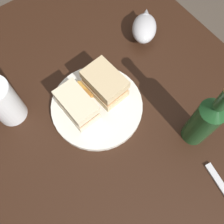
% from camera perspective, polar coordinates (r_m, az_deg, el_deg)
% --- Properties ---
extents(ground_plane, '(6.00, 6.00, 0.00)m').
position_cam_1_polar(ground_plane, '(1.39, 1.75, -13.29)').
color(ground_plane, '#4C4238').
extents(dining_table, '(1.18, 0.82, 0.73)m').
position_cam_1_polar(dining_table, '(1.04, 2.32, -9.89)').
color(dining_table, black).
rests_on(dining_table, ground).
extents(plate, '(0.25, 0.25, 0.02)m').
position_cam_1_polar(plate, '(0.70, -3.38, 1.30)').
color(plate, silver).
rests_on(plate, dining_table).
extents(sandwich_half_left, '(0.12, 0.09, 0.07)m').
position_cam_1_polar(sandwich_half_left, '(0.69, -1.62, 6.32)').
color(sandwich_half_left, '#CCB284').
rests_on(sandwich_half_left, plate).
extents(sandwich_half_right, '(0.12, 0.07, 0.07)m').
position_cam_1_polar(sandwich_half_right, '(0.66, -7.83, 1.49)').
color(sandwich_half_right, beige).
rests_on(sandwich_half_right, plate).
extents(potato_wedge_front, '(0.02, 0.04, 0.01)m').
position_cam_1_polar(potato_wedge_front, '(0.72, -4.12, 7.23)').
color(potato_wedge_front, '#B77F33').
rests_on(potato_wedge_front, plate).
extents(potato_wedge_middle, '(0.06, 0.04, 0.02)m').
position_cam_1_polar(potato_wedge_middle, '(0.70, -9.57, 2.30)').
color(potato_wedge_middle, '#AD702D').
rests_on(potato_wedge_middle, plate).
extents(potato_wedge_back, '(0.05, 0.06, 0.01)m').
position_cam_1_polar(potato_wedge_back, '(0.71, -4.68, 4.34)').
color(potato_wedge_back, '#AD702D').
rests_on(potato_wedge_back, plate).
extents(potato_wedge_left_edge, '(0.03, 0.05, 0.02)m').
position_cam_1_polar(potato_wedge_left_edge, '(0.69, -7.13, 1.81)').
color(potato_wedge_left_edge, gold).
rests_on(potato_wedge_left_edge, plate).
extents(potato_wedge_right_edge, '(0.04, 0.04, 0.02)m').
position_cam_1_polar(potato_wedge_right_edge, '(0.72, -6.39, 5.71)').
color(potato_wedge_right_edge, gold).
rests_on(potato_wedge_right_edge, plate).
extents(pint_glass, '(0.08, 0.08, 0.14)m').
position_cam_1_polar(pint_glass, '(0.70, -22.79, 1.67)').
color(pint_glass, white).
rests_on(pint_glass, dining_table).
extents(gravy_boat, '(0.13, 0.13, 0.07)m').
position_cam_1_polar(gravy_boat, '(0.81, 7.22, 18.14)').
color(gravy_boat, '#B7B7BC').
rests_on(gravy_boat, dining_table).
extents(cider_bottle, '(0.06, 0.06, 0.25)m').
position_cam_1_polar(cider_bottle, '(0.63, 20.03, -1.82)').
color(cider_bottle, '#19421E').
rests_on(cider_bottle, dining_table).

